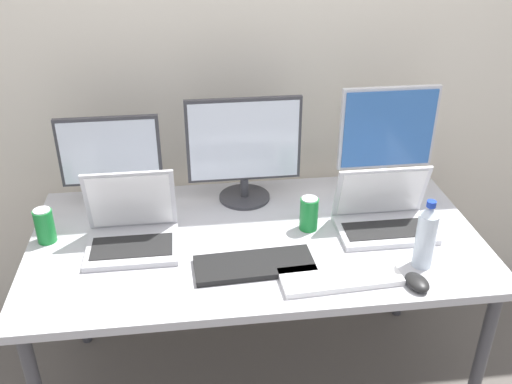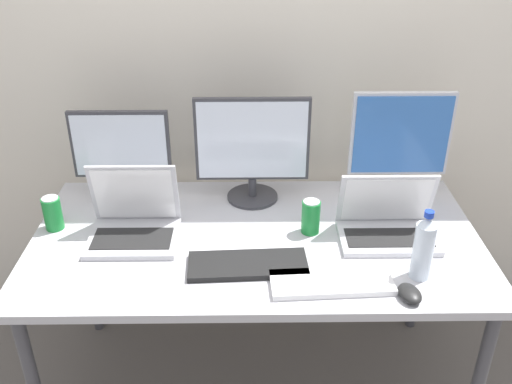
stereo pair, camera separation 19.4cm
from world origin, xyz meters
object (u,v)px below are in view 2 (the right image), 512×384
at_px(monitor_center, 252,147).
at_px(monitor_right, 400,142).
at_px(water_bottle, 424,247).
at_px(keyboard_main, 332,282).
at_px(soda_can_near_keyboard, 53,213).
at_px(laptop_silver, 134,221).
at_px(mouse_by_keyboard, 410,294).
at_px(monitor_left, 122,153).
at_px(laptop_secondary, 387,223).
at_px(work_desk, 256,250).
at_px(keyboard_aux, 248,265).
at_px(soda_can_by_laptop, 311,217).

xyz_separation_m(monitor_center, monitor_right, (0.56, 0.01, 0.02)).
bearing_deg(water_bottle, monitor_right, 86.30).
distance_m(monitor_center, keyboard_main, 0.65).
bearing_deg(soda_can_near_keyboard, laptop_silver, -9.90).
xyz_separation_m(mouse_by_keyboard, soda_can_near_keyboard, (-1.19, 0.41, 0.05)).
bearing_deg(monitor_left, laptop_secondary, -16.05).
bearing_deg(monitor_center, monitor_right, 0.69).
bearing_deg(monitor_center, soda_can_near_keyboard, -163.49).
bearing_deg(water_bottle, laptop_secondary, 103.54).
xyz_separation_m(keyboard_main, soda_can_near_keyboard, (-0.96, 0.35, 0.05)).
xyz_separation_m(monitor_center, water_bottle, (0.53, -0.52, -0.11)).
height_order(work_desk, keyboard_aux, keyboard_aux).
distance_m(monitor_left, mouse_by_keyboard, 1.17).
distance_m(monitor_right, soda_can_near_keyboard, 1.31).
bearing_deg(monitor_left, soda_can_near_keyboard, -136.02).
relative_size(work_desk, monitor_center, 3.65).
xyz_separation_m(keyboard_main, water_bottle, (0.29, 0.04, 0.10)).
relative_size(keyboard_aux, mouse_by_keyboard, 4.00).
xyz_separation_m(monitor_right, soda_can_near_keyboard, (-1.28, -0.22, -0.17)).
xyz_separation_m(mouse_by_keyboard, soda_can_by_laptop, (-0.27, 0.37, 0.05)).
bearing_deg(keyboard_aux, mouse_by_keyboard, -21.07).
bearing_deg(soda_can_by_laptop, mouse_by_keyboard, -54.67).
bearing_deg(keyboard_aux, soda_can_by_laptop, 40.70).
bearing_deg(monitor_right, laptop_silver, -164.49).
xyz_separation_m(work_desk, laptop_secondary, (0.46, -0.00, 0.11)).
relative_size(soda_can_near_keyboard, soda_can_by_laptop, 1.00).
distance_m(keyboard_aux, soda_can_near_keyboard, 0.75).
bearing_deg(keyboard_main, monitor_center, 110.40).
height_order(laptop_silver, mouse_by_keyboard, laptop_silver).
height_order(monitor_left, keyboard_aux, monitor_left).
relative_size(monitor_center, mouse_by_keyboard, 4.47).
relative_size(laptop_silver, keyboard_aux, 0.79).
bearing_deg(work_desk, keyboard_aux, -98.95).
xyz_separation_m(laptop_secondary, soda_can_by_laptop, (-0.27, 0.03, 0.01)).
distance_m(monitor_right, keyboard_main, 0.69).
xyz_separation_m(laptop_secondary, mouse_by_keyboard, (-0.00, -0.34, -0.04)).
bearing_deg(work_desk, soda_can_near_keyboard, 174.99).
bearing_deg(mouse_by_keyboard, monitor_center, 117.20).
height_order(work_desk, water_bottle, water_bottle).
height_order(monitor_center, monitor_right, monitor_right).
xyz_separation_m(laptop_silver, soda_can_by_laptop, (0.63, 0.02, 0.00)).
bearing_deg(monitor_right, keyboard_main, -119.48).
bearing_deg(laptop_secondary, soda_can_near_keyboard, 176.83).
relative_size(monitor_center, laptop_silver, 1.41).
xyz_separation_m(work_desk, soda_can_by_laptop, (0.20, 0.03, 0.12)).
relative_size(monitor_center, keyboard_aux, 1.12).
distance_m(monitor_left, laptop_secondary, 1.02).
relative_size(monitor_left, monitor_right, 0.86).
bearing_deg(mouse_by_keyboard, monitor_right, 71.86).
bearing_deg(work_desk, laptop_silver, 178.46).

